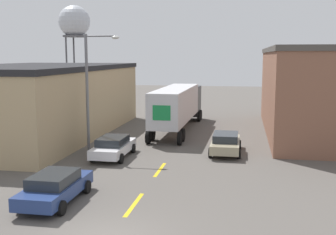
{
  "coord_description": "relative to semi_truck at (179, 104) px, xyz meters",
  "views": [
    {
      "loc": [
        4.75,
        -13.89,
        6.69
      ],
      "look_at": [
        -0.22,
        13.77,
        2.55
      ],
      "focal_mm": 45.0,
      "sensor_mm": 36.0,
      "label": 1
    }
  ],
  "objects": [
    {
      "name": "warehouse_right",
      "position": [
        13.34,
        0.39,
        1.32
      ],
      "size": [
        11.35,
        20.47,
        7.38
      ],
      "color": "brown",
      "rests_on": "ground_plane"
    },
    {
      "name": "semi_truck",
      "position": [
        0.0,
        0.0,
        0.0
      ],
      "size": [
        2.96,
        15.01,
        3.92
      ],
      "rotation": [
        0.0,
        0.0,
        -0.02
      ],
      "color": "black",
      "rests_on": "ground_plane"
    },
    {
      "name": "warehouse_left",
      "position": [
        -11.76,
        -4.36,
        0.58
      ],
      "size": [
        12.15,
        22.5,
        5.91
      ],
      "color": "tan",
      "rests_on": "ground_plane"
    },
    {
      "name": "parked_car_right_mid",
      "position": [
        4.62,
        -8.68,
        -1.63
      ],
      "size": [
        2.1,
        4.75,
        1.41
      ],
      "color": "tan",
      "rests_on": "ground_plane"
    },
    {
      "name": "street_lamp",
      "position": [
        -4.58,
        -9.93,
        2.33
      ],
      "size": [
        2.47,
        0.32,
        8.15
      ],
      "color": "slate",
      "rests_on": "ground_plane"
    },
    {
      "name": "water_tower",
      "position": [
        -22.24,
        30.14,
        9.77
      ],
      "size": [
        5.24,
        5.24,
        14.96
      ],
      "color": "#47474C",
      "rests_on": "ground_plane"
    },
    {
      "name": "parked_car_left_far",
      "position": [
        -2.64,
        -11.24,
        -1.63
      ],
      "size": [
        2.1,
        4.75,
        1.41
      ],
      "color": "silver",
      "rests_on": "ground_plane"
    },
    {
      "name": "road_centerline",
      "position": [
        0.99,
        -19.68,
        -2.38
      ],
      "size": [
        0.2,
        15.07,
        0.01
      ],
      "color": "gold",
      "rests_on": "ground_plane"
    },
    {
      "name": "parked_car_left_near",
      "position": [
        -2.64,
        -20.03,
        -1.63
      ],
      "size": [
        2.1,
        4.75,
        1.41
      ],
      "color": "navy",
      "rests_on": "ground_plane"
    }
  ]
}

